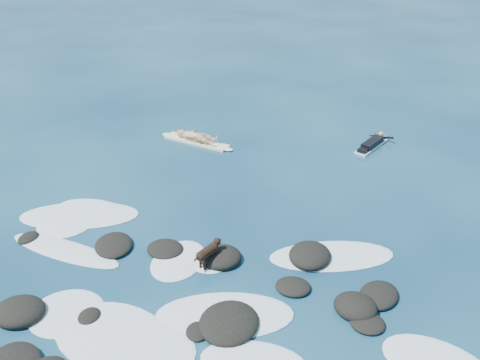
# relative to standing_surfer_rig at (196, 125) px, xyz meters

# --- Properties ---
(ground) EXTENTS (160.00, 160.00, 0.00)m
(ground) POSITION_rel_standing_surfer_rig_xyz_m (3.76, -8.50, -0.81)
(ground) COLOR #0A2642
(ground) RESTS_ON ground
(reef_rocks) EXTENTS (14.04, 7.68, 0.51)m
(reef_rocks) POSITION_rel_standing_surfer_rig_xyz_m (3.09, -10.18, -0.70)
(reef_rocks) COLOR black
(reef_rocks) RESTS_ON ground
(breaking_foam) EXTENTS (14.57, 7.66, 0.12)m
(breaking_foam) POSITION_rel_standing_surfer_rig_xyz_m (1.83, -9.20, -0.80)
(breaking_foam) COLOR white
(breaking_foam) RESTS_ON ground
(standing_surfer_rig) EXTENTS (3.54, 1.40, 2.04)m
(standing_surfer_rig) POSITION_rel_standing_surfer_rig_xyz_m (0.00, 0.00, 0.00)
(standing_surfer_rig) COLOR #FFF7CB
(standing_surfer_rig) RESTS_ON ground
(paddling_surfer_rig) EXTENTS (1.57, 2.42, 0.43)m
(paddling_surfer_rig) POSITION_rel_standing_surfer_rig_xyz_m (7.31, 1.39, -0.66)
(paddling_surfer_rig) COLOR silver
(paddling_surfer_rig) RESTS_ON ground
(dog) EXTENTS (0.61, 1.12, 0.75)m
(dog) POSITION_rel_standing_surfer_rig_xyz_m (3.02, -8.13, -0.31)
(dog) COLOR black
(dog) RESTS_ON ground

